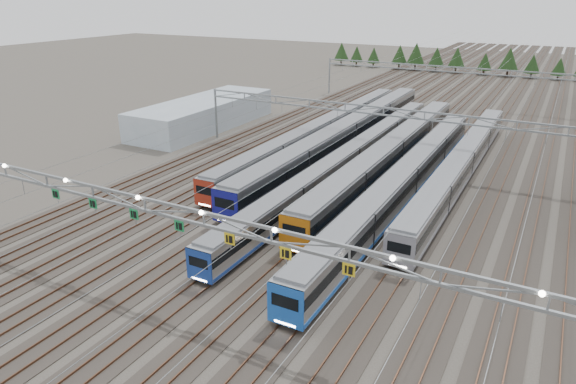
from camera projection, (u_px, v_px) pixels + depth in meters
The scene contains 13 objects.
ground at pixel (210, 305), 39.43m from camera, with size 400.00×400.00×0.00m, color #47423A.
track_bed at pixel (464, 86), 120.77m from camera, with size 54.00×260.00×5.42m.
train_a at pixel (323, 131), 80.54m from camera, with size 2.75×61.41×3.58m.
train_b at pixel (346, 134), 77.45m from camera, with size 3.16×64.10×4.12m.
train_c at pixel (350, 158), 67.80m from camera, with size 2.54×65.19×3.29m.
train_d at pixel (391, 154), 68.39m from camera, with size 3.11×56.03×4.06m.
train_e at pixel (405, 181), 58.97m from camera, with size 2.89×57.54×3.77m.
train_f at pixel (462, 164), 65.16m from camera, with size 2.78×54.05×3.62m.
gantry_near at pixel (202, 222), 36.75m from camera, with size 56.36×0.61×8.08m.
gantry_mid at pixel (383, 118), 69.84m from camera, with size 56.36×0.36×8.00m.
gantry_far at pixel (453, 74), 106.69m from camera, with size 56.36×0.36×8.00m.
west_shed at pixel (204, 114), 90.18m from camera, with size 10.00×30.00×4.72m, color #A2B3C1.
treeline at pixel (507, 61), 142.82m from camera, with size 106.40×5.60×7.02m.
Camera 1 is at (21.22, -26.60, 22.56)m, focal length 32.00 mm.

